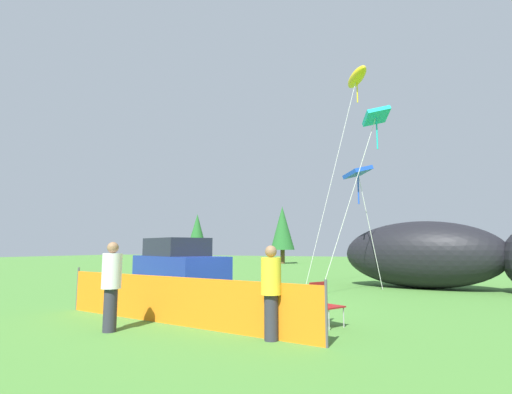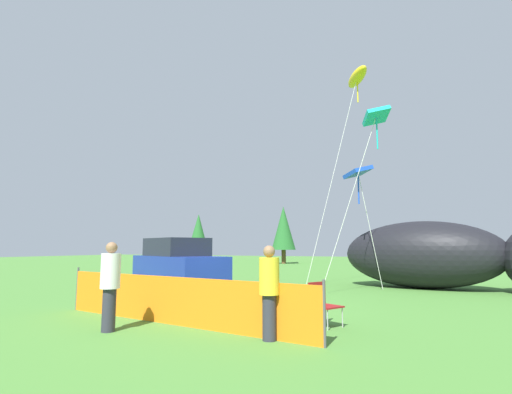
{
  "view_description": "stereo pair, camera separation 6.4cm",
  "coord_description": "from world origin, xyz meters",
  "px_view_note": "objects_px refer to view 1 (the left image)",
  "views": [
    {
      "loc": [
        5.37,
        -10.34,
        1.67
      ],
      "look_at": [
        -0.82,
        3.69,
        3.59
      ],
      "focal_mm": 28.0,
      "sensor_mm": 36.0,
      "label": 1
    },
    {
      "loc": [
        5.42,
        -10.32,
        1.67
      ],
      "look_at": [
        -0.82,
        3.69,
        3.59
      ],
      "focal_mm": 28.0,
      "sensor_mm": 36.0,
      "label": 2
    }
  ],
  "objects_px": {
    "spectator_in_blue_shirt": "(111,282)",
    "kite_yellow_hero": "(357,78)",
    "folding_chair": "(323,301)",
    "spectator_in_black_shirt": "(271,288)",
    "parked_car": "(178,266)",
    "kite_teal_diamond": "(376,119)",
    "kite_blue_box": "(358,174)",
    "inflatable_cat": "(444,257)"
  },
  "relations": [
    {
      "from": "parked_car",
      "to": "spectator_in_black_shirt",
      "type": "relative_size",
      "value": 2.68
    },
    {
      "from": "inflatable_cat",
      "to": "kite_blue_box",
      "type": "bearing_deg",
      "value": -144.81
    },
    {
      "from": "kite_yellow_hero",
      "to": "kite_blue_box",
      "type": "distance_m",
      "value": 6.17
    },
    {
      "from": "folding_chair",
      "to": "spectator_in_blue_shirt",
      "type": "xyz_separation_m",
      "value": [
        -3.74,
        -2.27,
        0.45
      ]
    },
    {
      "from": "inflatable_cat",
      "to": "kite_teal_diamond",
      "type": "distance_m",
      "value": 6.14
    },
    {
      "from": "kite_yellow_hero",
      "to": "kite_blue_box",
      "type": "xyz_separation_m",
      "value": [
        0.41,
        -3.02,
        -5.37
      ]
    },
    {
      "from": "spectator_in_black_shirt",
      "to": "folding_chair",
      "type": "bearing_deg",
      "value": 72.05
    },
    {
      "from": "parked_car",
      "to": "kite_blue_box",
      "type": "xyz_separation_m",
      "value": [
        5.83,
        4.05,
        3.63
      ]
    },
    {
      "from": "parked_car",
      "to": "kite_teal_diamond",
      "type": "bearing_deg",
      "value": 52.79
    },
    {
      "from": "folding_chair",
      "to": "spectator_in_blue_shirt",
      "type": "bearing_deg",
      "value": -121.49
    },
    {
      "from": "inflatable_cat",
      "to": "spectator_in_black_shirt",
      "type": "distance_m",
      "value": 11.24
    },
    {
      "from": "folding_chair",
      "to": "kite_blue_box",
      "type": "distance_m",
      "value": 8.76
    },
    {
      "from": "inflatable_cat",
      "to": "spectator_in_black_shirt",
      "type": "relative_size",
      "value": 5.02
    },
    {
      "from": "spectator_in_black_shirt",
      "to": "kite_yellow_hero",
      "type": "relative_size",
      "value": 0.16
    },
    {
      "from": "spectator_in_black_shirt",
      "to": "spectator_in_blue_shirt",
      "type": "height_order",
      "value": "spectator_in_blue_shirt"
    },
    {
      "from": "folding_chair",
      "to": "kite_teal_diamond",
      "type": "height_order",
      "value": "kite_teal_diamond"
    },
    {
      "from": "spectator_in_black_shirt",
      "to": "kite_blue_box",
      "type": "relative_size",
      "value": 0.34
    },
    {
      "from": "spectator_in_blue_shirt",
      "to": "kite_blue_box",
      "type": "bearing_deg",
      "value": 71.72
    },
    {
      "from": "kite_teal_diamond",
      "to": "spectator_in_blue_shirt",
      "type": "bearing_deg",
      "value": -114.61
    },
    {
      "from": "parked_car",
      "to": "kite_blue_box",
      "type": "height_order",
      "value": "kite_blue_box"
    },
    {
      "from": "inflatable_cat",
      "to": "spectator_in_blue_shirt",
      "type": "distance_m",
      "value": 13.04
    },
    {
      "from": "kite_blue_box",
      "to": "folding_chair",
      "type": "bearing_deg",
      "value": -86.74
    },
    {
      "from": "parked_car",
      "to": "inflatable_cat",
      "type": "height_order",
      "value": "inflatable_cat"
    },
    {
      "from": "folding_chair",
      "to": "spectator_in_black_shirt",
      "type": "distance_m",
      "value": 1.8
    },
    {
      "from": "kite_teal_diamond",
      "to": "spectator_in_black_shirt",
      "type": "bearing_deg",
      "value": -96.49
    },
    {
      "from": "folding_chair",
      "to": "inflatable_cat",
      "type": "relative_size",
      "value": 0.11
    },
    {
      "from": "spectator_in_black_shirt",
      "to": "kite_yellow_hero",
      "type": "height_order",
      "value": "kite_yellow_hero"
    },
    {
      "from": "kite_teal_diamond",
      "to": "kite_blue_box",
      "type": "height_order",
      "value": "kite_teal_diamond"
    },
    {
      "from": "spectator_in_blue_shirt",
      "to": "kite_blue_box",
      "type": "height_order",
      "value": "kite_blue_box"
    },
    {
      "from": "spectator_in_black_shirt",
      "to": "kite_teal_diamond",
      "type": "relative_size",
      "value": 0.24
    },
    {
      "from": "parked_car",
      "to": "kite_yellow_hero",
      "type": "xyz_separation_m",
      "value": [
        5.42,
        7.07,
        9.01
      ]
    },
    {
      "from": "parked_car",
      "to": "spectator_in_blue_shirt",
      "type": "xyz_separation_m",
      "value": [
        2.52,
        -5.95,
        -0.02
      ]
    },
    {
      "from": "spectator_in_blue_shirt",
      "to": "kite_yellow_hero",
      "type": "xyz_separation_m",
      "value": [
        2.9,
        13.01,
        9.02
      ]
    },
    {
      "from": "kite_yellow_hero",
      "to": "kite_teal_diamond",
      "type": "xyz_separation_m",
      "value": [
        1.28,
        -3.9,
        -3.45
      ]
    },
    {
      "from": "inflatable_cat",
      "to": "parked_car",
      "type": "bearing_deg",
      "value": -137.97
    },
    {
      "from": "inflatable_cat",
      "to": "kite_teal_diamond",
      "type": "relative_size",
      "value": 1.22
    },
    {
      "from": "spectator_in_blue_shirt",
      "to": "folding_chair",
      "type": "bearing_deg",
      "value": 31.18
    },
    {
      "from": "parked_car",
      "to": "kite_yellow_hero",
      "type": "height_order",
      "value": "kite_yellow_hero"
    },
    {
      "from": "folding_chair",
      "to": "spectator_in_black_shirt",
      "type": "height_order",
      "value": "spectator_in_black_shirt"
    },
    {
      "from": "parked_car",
      "to": "spectator_in_black_shirt",
      "type": "xyz_separation_m",
      "value": [
        5.73,
        -5.35,
        -0.06
      ]
    },
    {
      "from": "spectator_in_blue_shirt",
      "to": "kite_yellow_hero",
      "type": "height_order",
      "value": "kite_yellow_hero"
    },
    {
      "from": "parked_car",
      "to": "kite_teal_diamond",
      "type": "height_order",
      "value": "kite_teal_diamond"
    }
  ]
}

